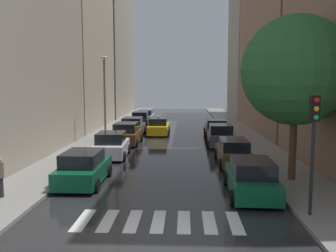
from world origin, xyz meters
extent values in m
cube|color=#252528|center=(0.00, 24.00, -0.02)|extent=(28.00, 72.00, 0.04)
cube|color=gray|center=(-6.50, 24.00, 0.07)|extent=(3.00, 72.00, 0.15)
cube|color=gray|center=(6.50, 24.00, 0.07)|extent=(3.00, 72.00, 0.15)
cube|color=silver|center=(-2.70, 1.74, 0.01)|extent=(0.45, 2.20, 0.01)
cube|color=silver|center=(-1.80, 1.74, 0.01)|extent=(0.45, 2.20, 0.01)
cube|color=silver|center=(-0.90, 1.74, 0.01)|extent=(0.45, 2.20, 0.01)
cube|color=silver|center=(0.00, 1.74, 0.01)|extent=(0.45, 2.20, 0.01)
cube|color=silver|center=(0.90, 1.74, 0.01)|extent=(0.45, 2.20, 0.01)
cube|color=silver|center=(1.80, 1.74, 0.01)|extent=(0.45, 2.20, 0.01)
cube|color=silver|center=(2.70, 1.74, 0.01)|extent=(0.45, 2.20, 0.01)
cube|color=#B2A38C|center=(-11.00, 28.97, 10.87)|extent=(6.00, 14.15, 21.74)
cube|color=#9E9384|center=(-11.00, 46.07, 12.63)|extent=(6.00, 17.97, 25.25)
cube|color=#8C6B56|center=(11.00, 28.01, 9.32)|extent=(6.00, 20.50, 18.64)
cube|color=#9E9384|center=(11.00, 44.99, 12.20)|extent=(6.00, 12.51, 24.40)
cube|color=#0C4C2D|center=(-3.97, 6.57, 0.58)|extent=(1.90, 4.39, 0.80)
cube|color=black|center=(-3.97, 6.35, 1.31)|extent=(1.67, 2.42, 0.66)
cylinder|color=black|center=(-4.92, 8.01, 0.32)|extent=(0.22, 0.64, 0.64)
cylinder|color=black|center=(-3.04, 8.02, 0.32)|extent=(0.22, 0.64, 0.64)
cylinder|color=black|center=(-4.91, 5.12, 0.32)|extent=(0.22, 0.64, 0.64)
cylinder|color=black|center=(-3.03, 5.12, 0.32)|extent=(0.22, 0.64, 0.64)
cube|color=silver|center=(-3.89, 13.04, 0.59)|extent=(2.07, 4.14, 0.83)
cube|color=black|center=(-3.88, 12.84, 1.35)|extent=(1.78, 2.30, 0.68)
cylinder|color=black|center=(-4.90, 14.36, 0.32)|extent=(0.24, 0.65, 0.64)
cylinder|color=black|center=(-2.96, 14.42, 0.32)|extent=(0.24, 0.65, 0.64)
cylinder|color=black|center=(-4.81, 11.67, 0.32)|extent=(0.24, 0.65, 0.64)
cylinder|color=black|center=(-2.87, 11.73, 0.32)|extent=(0.24, 0.65, 0.64)
cube|color=brown|center=(-3.70, 18.38, 0.61)|extent=(1.98, 4.47, 0.86)
cube|color=black|center=(-3.70, 18.15, 1.39)|extent=(1.73, 2.46, 0.71)
cylinder|color=black|center=(-4.66, 19.86, 0.32)|extent=(0.23, 0.64, 0.64)
cylinder|color=black|center=(-2.72, 19.84, 0.32)|extent=(0.23, 0.64, 0.64)
cylinder|color=black|center=(-4.68, 16.92, 0.32)|extent=(0.23, 0.64, 0.64)
cylinder|color=black|center=(-2.74, 16.90, 0.32)|extent=(0.23, 0.64, 0.64)
cube|color=#474C51|center=(-3.97, 23.86, 0.59)|extent=(1.94, 4.50, 0.82)
cube|color=black|center=(-3.97, 23.63, 1.33)|extent=(1.71, 2.47, 0.67)
cylinder|color=black|center=(-4.94, 25.34, 0.32)|extent=(0.22, 0.64, 0.64)
cylinder|color=black|center=(-3.00, 25.34, 0.32)|extent=(0.22, 0.64, 0.64)
cylinder|color=black|center=(-4.95, 22.38, 0.32)|extent=(0.22, 0.64, 0.64)
cylinder|color=black|center=(-3.01, 22.37, 0.32)|extent=(0.22, 0.64, 0.64)
cube|color=black|center=(-3.87, 29.15, 0.63)|extent=(1.90, 4.28, 0.90)
cube|color=black|center=(-3.86, 28.94, 1.45)|extent=(1.63, 2.37, 0.74)
cylinder|color=black|center=(-4.79, 30.52, 0.32)|extent=(0.24, 0.65, 0.64)
cylinder|color=black|center=(-3.02, 30.57, 0.32)|extent=(0.24, 0.65, 0.64)
cylinder|color=black|center=(-4.71, 27.73, 0.32)|extent=(0.24, 0.65, 0.64)
cylinder|color=black|center=(-2.94, 27.78, 0.32)|extent=(0.24, 0.65, 0.64)
cube|color=#B2B7BF|center=(-3.99, 35.24, 0.56)|extent=(1.93, 4.60, 0.76)
cube|color=black|center=(-3.99, 35.01, 1.24)|extent=(1.69, 2.53, 0.62)
cylinder|color=black|center=(-4.95, 36.75, 0.32)|extent=(0.22, 0.64, 0.64)
cylinder|color=black|center=(-3.04, 36.76, 0.32)|extent=(0.22, 0.64, 0.64)
cylinder|color=black|center=(-4.94, 33.72, 0.32)|extent=(0.22, 0.64, 0.64)
cylinder|color=black|center=(-3.03, 33.73, 0.32)|extent=(0.22, 0.64, 0.64)
cube|color=#0C4C2D|center=(3.84, 5.07, 0.57)|extent=(1.98, 4.55, 0.79)
cube|color=black|center=(3.83, 4.84, 1.29)|extent=(1.71, 2.52, 0.64)
cylinder|color=black|center=(2.92, 6.58, 0.32)|extent=(0.23, 0.64, 0.64)
cylinder|color=black|center=(4.81, 6.54, 0.32)|extent=(0.23, 0.64, 0.64)
cylinder|color=black|center=(2.86, 3.60, 0.32)|extent=(0.23, 0.64, 0.64)
cylinder|color=black|center=(4.75, 3.56, 0.32)|extent=(0.23, 0.64, 0.64)
cube|color=brown|center=(3.87, 11.36, 0.56)|extent=(1.79, 4.72, 0.76)
cube|color=black|center=(3.87, 11.13, 1.25)|extent=(1.57, 2.60, 0.62)
cylinder|color=black|center=(2.98, 12.91, 0.32)|extent=(0.22, 0.64, 0.64)
cylinder|color=black|center=(4.75, 12.92, 0.32)|extent=(0.22, 0.64, 0.64)
cylinder|color=black|center=(3.00, 9.80, 0.32)|extent=(0.22, 0.64, 0.64)
cylinder|color=black|center=(4.76, 9.81, 0.32)|extent=(0.22, 0.64, 0.64)
cube|color=#474C51|center=(3.72, 17.80, 0.60)|extent=(1.99, 4.14, 0.85)
cube|color=black|center=(3.72, 17.60, 1.37)|extent=(1.72, 2.29, 0.69)
cylinder|color=black|center=(2.79, 19.17, 0.32)|extent=(0.23, 0.64, 0.64)
cylinder|color=black|center=(4.70, 19.14, 0.32)|extent=(0.23, 0.64, 0.64)
cylinder|color=black|center=(2.74, 16.46, 0.32)|extent=(0.23, 0.64, 0.64)
cylinder|color=black|center=(4.65, 16.43, 0.32)|extent=(0.23, 0.64, 0.64)
cube|color=maroon|center=(3.82, 23.14, 0.56)|extent=(2.03, 4.64, 0.77)
cube|color=black|center=(3.82, 22.91, 1.27)|extent=(1.75, 2.56, 0.63)
cylinder|color=black|center=(2.89, 24.67, 0.32)|extent=(0.23, 0.64, 0.64)
cylinder|color=black|center=(4.82, 24.63, 0.32)|extent=(0.23, 0.64, 0.64)
cylinder|color=black|center=(2.83, 21.64, 0.32)|extent=(0.23, 0.64, 0.64)
cylinder|color=black|center=(4.76, 21.60, 0.32)|extent=(0.23, 0.64, 0.64)
cube|color=yellow|center=(-1.55, 24.15, 0.57)|extent=(1.88, 4.68, 0.80)
cube|color=black|center=(-1.55, 23.91, 1.30)|extent=(1.64, 2.58, 0.65)
cube|color=#F2EDCC|center=(-1.55, 23.91, 1.72)|extent=(0.20, 0.36, 0.18)
cylinder|color=black|center=(-2.48, 25.68, 0.32)|extent=(0.22, 0.64, 0.64)
cylinder|color=black|center=(-0.63, 25.69, 0.32)|extent=(0.22, 0.64, 0.64)
cylinder|color=black|center=(-2.46, 22.60, 0.32)|extent=(0.22, 0.64, 0.64)
cylinder|color=black|center=(-0.61, 22.61, 0.32)|extent=(0.22, 0.64, 0.64)
cylinder|color=black|center=(-6.76, 3.80, 0.56)|extent=(0.28, 0.28, 0.82)
cylinder|color=#513823|center=(6.23, 7.33, 1.69)|extent=(0.36, 0.36, 3.09)
sphere|color=#2C6731|center=(6.23, 7.33, 5.49)|extent=(5.29, 5.29, 5.29)
cylinder|color=black|center=(5.45, 2.25, 1.85)|extent=(0.12, 0.12, 3.40)
cube|color=black|center=(5.45, 2.25, 4.00)|extent=(0.30, 0.30, 0.90)
sphere|color=red|center=(5.45, 2.07, 4.30)|extent=(0.18, 0.18, 0.18)
sphere|color=#F2A519|center=(5.45, 2.07, 4.00)|extent=(0.18, 0.18, 0.18)
sphere|color=green|center=(5.45, 2.07, 3.70)|extent=(0.18, 0.18, 0.18)
cylinder|color=#595B60|center=(-5.55, 18.94, 3.46)|extent=(0.16, 0.16, 6.62)
ellipsoid|color=beige|center=(-5.55, 18.94, 6.92)|extent=(0.60, 0.28, 0.24)
camera|label=1|loc=(0.89, -10.90, 4.87)|focal=39.68mm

